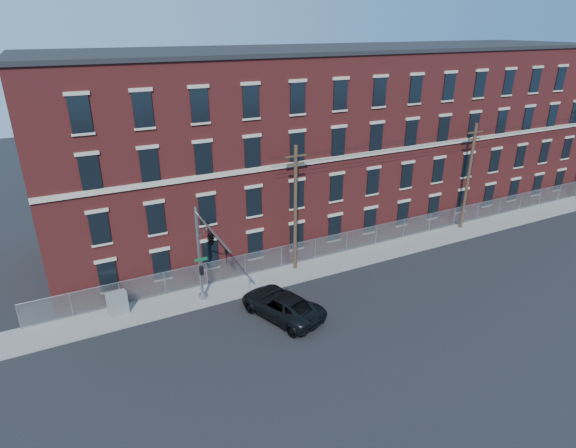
# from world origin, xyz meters

# --- Properties ---
(ground) EXTENTS (140.00, 140.00, 0.00)m
(ground) POSITION_xyz_m (0.00, 0.00, 0.00)
(ground) COLOR black
(ground) RESTS_ON ground
(sidewalk) EXTENTS (65.00, 3.00, 0.12)m
(sidewalk) POSITION_xyz_m (12.00, 5.00, 0.06)
(sidewalk) COLOR gray
(sidewalk) RESTS_ON ground
(mill_building) EXTENTS (55.30, 14.32, 16.30)m
(mill_building) POSITION_xyz_m (12.00, 13.93, 8.15)
(mill_building) COLOR maroon
(mill_building) RESTS_ON ground
(chain_link_fence) EXTENTS (59.06, 0.06, 1.85)m
(chain_link_fence) POSITION_xyz_m (12.00, 6.30, 1.06)
(chain_link_fence) COLOR #A5A8AD
(chain_link_fence) RESTS_ON ground
(traffic_signal_mast) EXTENTS (0.90, 6.75, 7.00)m
(traffic_signal_mast) POSITION_xyz_m (-6.00, 2.18, 5.39)
(traffic_signal_mast) COLOR #9EA0A5
(traffic_signal_mast) RESTS_ON ground
(utility_pole_near) EXTENTS (1.80, 0.28, 10.00)m
(utility_pole_near) POSITION_xyz_m (2.00, 5.60, 5.34)
(utility_pole_near) COLOR #473323
(utility_pole_near) RESTS_ON ground
(utility_pole_mid) EXTENTS (1.80, 0.28, 10.00)m
(utility_pole_mid) POSITION_xyz_m (20.00, 5.60, 5.34)
(utility_pole_mid) COLOR #473323
(utility_pole_mid) RESTS_ON ground
(overhead_wires) EXTENTS (40.00, 0.62, 0.62)m
(overhead_wires) POSITION_xyz_m (20.00, 5.60, 9.12)
(overhead_wires) COLOR black
(overhead_wires) RESTS_ON ground
(pickup_truck) EXTENTS (4.72, 6.71, 1.70)m
(pickup_truck) POSITION_xyz_m (-1.83, 0.25, 0.85)
(pickup_truck) COLOR black
(pickup_truck) RESTS_ON ground
(utility_cabinet) EXTENTS (1.36, 0.82, 1.60)m
(utility_cabinet) POSITION_xyz_m (-11.62, 5.28, 0.92)
(utility_cabinet) COLOR slate
(utility_cabinet) RESTS_ON sidewalk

